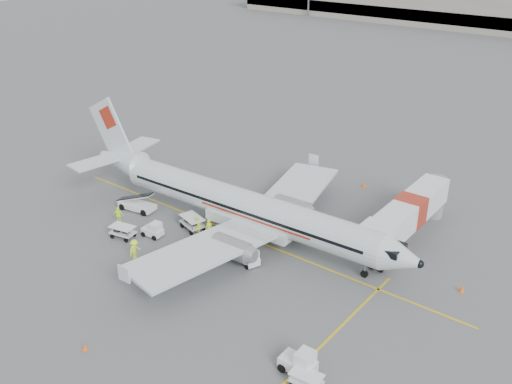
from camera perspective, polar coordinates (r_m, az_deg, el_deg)
ground at (r=53.59m, az=-1.32°, el=-4.40°), size 360.00×360.00×0.00m
stripe_lead at (r=53.59m, az=-1.32°, el=-4.39°), size 44.00×0.20×0.01m
stripe_cross at (r=41.61m, az=6.98°, el=-14.65°), size 0.20×20.00×0.01m
terminal_west at (r=181.23m, az=15.84°, el=17.56°), size 110.00×22.00×9.00m
aircraft at (r=51.59m, az=-1.09°, el=0.63°), size 37.35×29.77×10.03m
jet_bridge at (r=53.49m, az=15.01°, el=-2.72°), size 3.28×16.78×4.40m
belt_loader at (r=58.88m, az=-11.85°, el=-0.56°), size 5.34×2.74×2.76m
tug_fore at (r=38.66m, az=4.21°, el=-16.44°), size 2.39×1.41×1.82m
tug_mid at (r=49.08m, az=-0.74°, el=-6.37°), size 2.34×1.86×1.59m
tug_aft at (r=54.06m, az=-10.34°, el=-3.65°), size 2.06×1.33×1.50m
cart_loaded_a at (r=54.67m, az=-6.38°, el=-3.11°), size 2.90×2.19×1.34m
cart_loaded_b at (r=54.43m, az=-13.18°, el=-3.91°), size 2.53×1.80×1.20m
cart_empty_a at (r=48.67m, az=-9.40°, el=-7.35°), size 2.42×1.66×1.17m
cart_empty_b at (r=37.92m, az=5.06°, el=-18.26°), size 2.17×1.41×1.08m
cone_nose at (r=48.64m, az=19.90°, el=-9.06°), size 0.42×0.42×0.69m
cone_port at (r=64.11m, az=10.74°, el=0.75°), size 0.43×0.43×0.71m
cone_stbd at (r=42.18m, az=-16.75°, el=-14.57°), size 0.36×0.36×0.59m
crew_a at (r=53.11m, az=-4.72°, el=-3.66°), size 0.77×0.63×1.81m
crew_b at (r=53.84m, az=-5.90°, el=-3.35°), size 1.04×0.98×1.70m
crew_c at (r=50.67m, az=-12.04°, el=-5.67°), size 0.90×1.34×1.92m
crew_d at (r=56.92m, az=-13.57°, el=-2.27°), size 1.09×0.91×1.74m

